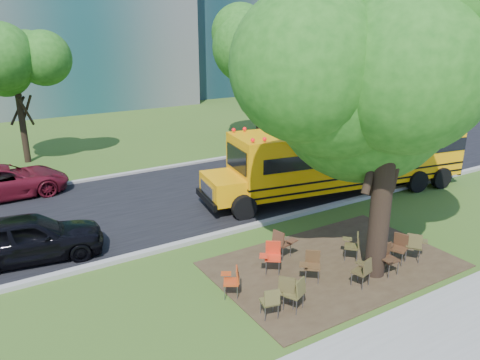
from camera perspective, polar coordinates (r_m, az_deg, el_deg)
ground at (r=14.02m, az=6.87°, el=-10.42°), size 160.00×160.00×0.00m
dirt_patch at (r=14.27m, az=11.35°, el=-10.06°), size 7.00×4.50×0.03m
asphalt_road at (r=19.47m, az=-5.91°, el=-1.87°), size 80.00×8.00×0.04m
kerb_near at (r=16.18m, az=0.30°, el=-5.90°), size 80.00×0.25×0.14m
kerb_far at (r=23.04m, az=-10.36°, el=1.28°), size 80.00×0.25×0.14m
bg_tree_2 at (r=25.81m, az=-25.65°, el=11.04°), size 4.80×4.80×6.62m
bg_tree_3 at (r=28.39m, az=2.44°, el=14.94°), size 5.60×5.60×7.84m
bg_tree_4 at (r=32.85m, az=15.46°, el=13.58°), size 5.00×5.00×6.85m
main_tree at (r=12.40m, az=18.30°, el=12.33°), size 7.20×7.20×9.22m
school_bus at (r=19.88m, az=13.04°, el=2.95°), size 11.53×4.19×2.76m
chair_0 at (r=11.50m, az=3.82°, el=-14.32°), size 0.64×0.50×0.84m
chair_1 at (r=11.92m, az=5.96°, el=-12.89°), size 0.77×0.61×0.90m
chair_2 at (r=11.80m, az=6.87°, el=-13.23°), size 0.62×0.73×0.92m
chair_3 at (r=13.13m, az=8.71°, el=-9.95°), size 0.75×0.59×0.88m
chair_4 at (r=13.12m, az=14.81°, el=-10.46°), size 0.59×0.62×0.86m
chair_5 at (r=13.91m, az=17.53°, el=-8.84°), size 0.60×0.53×0.91m
chair_6 at (r=14.65m, az=18.75°, el=-7.55°), size 0.71×0.62×0.91m
chair_7 at (r=14.88m, az=20.55°, el=-7.29°), size 0.79×0.63×0.94m
chair_8 at (r=12.31m, az=-0.87°, el=-11.93°), size 0.55×0.70×0.83m
chair_9 at (r=13.42m, az=3.92°, el=-8.98°), size 0.79×0.62×0.92m
chair_10 at (r=14.15m, az=5.11°, el=-7.45°), size 0.66×0.63×0.93m
chair_11 at (r=14.45m, az=13.68°, el=-7.53°), size 0.60×0.75×0.88m
black_car at (r=15.31m, az=-24.41°, el=-6.43°), size 4.49×2.36×1.46m
bg_car_red at (r=21.26m, az=-26.70°, el=-0.18°), size 4.93×2.42×1.35m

